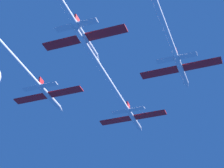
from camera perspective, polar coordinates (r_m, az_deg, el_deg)
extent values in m
cylinder|color=white|center=(101.83, 2.90, -4.70)|extent=(1.10, 9.96, 1.10)
cone|color=white|center=(106.98, 3.88, -6.19)|extent=(1.07, 2.19, 1.07)
ellipsoid|color=black|center=(103.90, 3.26, -5.03)|extent=(0.77, 1.99, 0.55)
cube|color=red|center=(102.57, 0.50, -4.98)|extent=(7.57, 2.19, 0.24)
cube|color=red|center=(100.42, 5.19, -4.16)|extent=(7.57, 2.19, 0.24)
cube|color=red|center=(99.19, 2.20, -2.98)|extent=(0.29, 1.79, 1.59)
cube|color=white|center=(98.94, 0.93, -3.82)|extent=(3.41, 1.32, 0.24)
cube|color=white|center=(97.79, 3.44, -3.36)|extent=(3.41, 1.32, 0.24)
cylinder|color=white|center=(86.06, -0.98, 1.27)|extent=(0.99, 29.23, 0.99)
cylinder|color=white|center=(94.90, -8.52, -1.66)|extent=(1.10, 9.96, 1.10)
cone|color=white|center=(99.48, -6.95, -3.42)|extent=(1.07, 2.19, 1.07)
ellipsoid|color=black|center=(96.78, -7.92, -2.08)|extent=(0.77, 1.99, 0.55)
cube|color=red|center=(96.45, -10.95, -1.96)|extent=(7.57, 2.19, 0.24)
cube|color=red|center=(92.78, -6.28, -1.03)|extent=(7.57, 2.19, 0.24)
cube|color=red|center=(92.74, -9.56, 0.28)|extent=(0.29, 1.79, 1.59)
cube|color=white|center=(92.86, -10.92, -0.60)|extent=(3.41, 1.32, 0.24)
cube|color=white|center=(90.90, -8.45, -0.08)|extent=(3.41, 1.32, 0.24)
cylinder|color=white|center=(85.52, 9.32, 1.92)|extent=(1.10, 9.96, 1.10)
cone|color=white|center=(90.51, 10.11, -0.20)|extent=(1.07, 2.19, 1.07)
ellipsoid|color=black|center=(87.57, 9.59, 1.38)|extent=(0.77, 1.99, 0.55)
cube|color=red|center=(85.74, 6.42, 1.54)|extent=(7.57, 2.19, 0.24)
cube|color=red|center=(84.72, 12.11, 2.66)|extent=(7.57, 2.19, 0.24)
cube|color=red|center=(83.14, 8.67, 4.18)|extent=(0.29, 1.79, 1.59)
cube|color=white|center=(82.48, 7.19, 3.22)|extent=(3.41, 1.32, 0.24)
cube|color=white|center=(81.93, 10.25, 3.83)|extent=(3.41, 1.32, 0.24)
cylinder|color=white|center=(78.38, -3.62, 6.03)|extent=(1.10, 9.96, 1.10)
cone|color=white|center=(82.75, -1.99, 3.50)|extent=(1.07, 2.19, 1.07)
ellipsoid|color=black|center=(80.22, -3.00, 5.35)|extent=(0.77, 1.99, 0.55)
cube|color=red|center=(79.52, -6.65, 5.55)|extent=(7.57, 2.19, 0.24)
cube|color=red|center=(76.76, -0.76, 6.97)|extent=(7.57, 2.19, 0.24)
cube|color=red|center=(76.54, -4.75, 8.60)|extent=(0.29, 1.79, 1.59)
cube|color=white|center=(76.28, -6.42, 7.54)|extent=(3.41, 1.32, 0.24)
cube|color=white|center=(74.79, -3.26, 8.34)|extent=(3.41, 1.32, 0.24)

